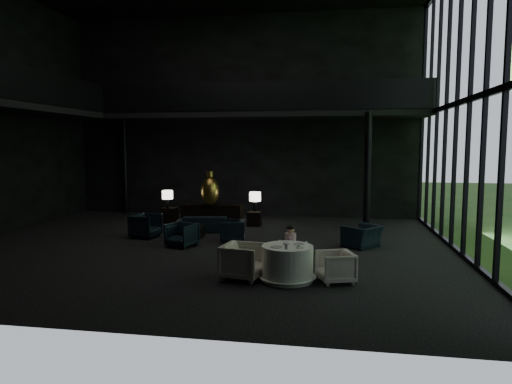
% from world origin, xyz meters
% --- Properties ---
extents(floor, '(14.00, 12.00, 0.02)m').
position_xyz_m(floor, '(0.00, 0.00, 0.00)').
color(floor, black).
rests_on(floor, ground).
extents(wall_back, '(14.00, 0.04, 8.00)m').
position_xyz_m(wall_back, '(0.00, 6.00, 4.00)').
color(wall_back, black).
rests_on(wall_back, ground).
extents(wall_front, '(14.00, 0.04, 8.00)m').
position_xyz_m(wall_front, '(0.00, -6.00, 4.00)').
color(wall_front, black).
rests_on(wall_front, ground).
extents(curtain_wall, '(0.20, 12.00, 8.00)m').
position_xyz_m(curtain_wall, '(6.95, 0.00, 4.00)').
color(curtain_wall, black).
rests_on(curtain_wall, ground).
extents(mezzanine_left, '(2.00, 12.00, 0.25)m').
position_xyz_m(mezzanine_left, '(-6.00, 0.00, 4.00)').
color(mezzanine_left, black).
rests_on(mezzanine_left, wall_left).
extents(mezzanine_back, '(12.00, 2.00, 0.25)m').
position_xyz_m(mezzanine_back, '(1.00, 5.00, 4.00)').
color(mezzanine_back, black).
rests_on(mezzanine_back, wall_back).
extents(railing_left, '(0.06, 12.00, 1.00)m').
position_xyz_m(railing_left, '(-5.00, 0.00, 4.60)').
color(railing_left, black).
rests_on(railing_left, mezzanine_left).
extents(railing_back, '(12.00, 0.06, 1.00)m').
position_xyz_m(railing_back, '(1.00, 4.00, 4.60)').
color(railing_back, black).
rests_on(railing_back, mezzanine_back).
extents(column_nw, '(0.24, 0.24, 4.00)m').
position_xyz_m(column_nw, '(-5.00, 5.70, 2.00)').
color(column_nw, black).
rests_on(column_nw, floor).
extents(column_ne, '(0.24, 0.24, 4.00)m').
position_xyz_m(column_ne, '(4.80, 4.00, 2.00)').
color(column_ne, black).
rests_on(column_ne, floor).
extents(console, '(2.21, 0.50, 0.70)m').
position_xyz_m(console, '(-0.72, 3.74, 0.35)').
color(console, black).
rests_on(console, floor).
extents(bronze_urn, '(0.66, 0.66, 1.23)m').
position_xyz_m(bronze_urn, '(-0.72, 3.51, 1.23)').
color(bronze_urn, '#8B5D1A').
rests_on(bronze_urn, console).
extents(side_table_left, '(0.51, 0.51, 0.56)m').
position_xyz_m(side_table_left, '(-2.32, 3.69, 0.28)').
color(side_table_left, black).
rests_on(side_table_left, floor).
extents(table_lamp_left, '(0.39, 0.39, 0.65)m').
position_xyz_m(table_lamp_left, '(-2.32, 3.50, 1.03)').
color(table_lamp_left, black).
rests_on(table_lamp_left, side_table_left).
extents(side_table_right, '(0.46, 0.46, 0.50)m').
position_xyz_m(side_table_right, '(0.88, 3.56, 0.25)').
color(side_table_right, black).
rests_on(side_table_right, floor).
extents(table_lamp_right, '(0.41, 0.41, 0.69)m').
position_xyz_m(table_lamp_right, '(0.88, 3.74, 1.00)').
color(table_lamp_right, black).
rests_on(table_lamp_right, side_table_right).
extents(sofa, '(1.75, 0.79, 0.66)m').
position_xyz_m(sofa, '(-0.52, 2.21, 0.33)').
color(sofa, '#122434').
rests_on(sofa, floor).
extents(lounge_armchair_west, '(0.88, 0.92, 0.82)m').
position_xyz_m(lounge_armchair_west, '(-2.10, 0.98, 0.41)').
color(lounge_armchair_west, black).
rests_on(lounge_armchair_west, floor).
extents(lounge_armchair_east, '(0.70, 0.74, 0.66)m').
position_xyz_m(lounge_armchair_east, '(0.69, 0.81, 0.33)').
color(lounge_armchair_east, black).
rests_on(lounge_armchair_east, floor).
extents(lounge_armchair_south, '(0.87, 0.84, 0.71)m').
position_xyz_m(lounge_armchair_south, '(-0.57, -0.10, 0.35)').
color(lounge_armchair_south, '#142A34').
rests_on(lounge_armchair_south, floor).
extents(window_armchair, '(0.96, 0.99, 0.73)m').
position_xyz_m(window_armchair, '(4.45, 0.68, 0.37)').
color(window_armchair, black).
rests_on(window_armchair, floor).
extents(coffee_table, '(0.82, 0.82, 0.36)m').
position_xyz_m(coffee_table, '(-0.74, 1.03, 0.18)').
color(coffee_table, black).
rests_on(coffee_table, floor).
extents(dining_table, '(1.23, 1.23, 0.75)m').
position_xyz_m(dining_table, '(2.69, -2.84, 0.33)').
color(dining_table, white).
rests_on(dining_table, floor).
extents(dining_chair_north, '(0.66, 0.63, 0.63)m').
position_xyz_m(dining_chair_north, '(2.68, -1.98, 0.32)').
color(dining_chair_north, beige).
rests_on(dining_chair_north, floor).
extents(dining_chair_east, '(0.77, 0.79, 0.65)m').
position_xyz_m(dining_chair_east, '(3.70, -2.78, 0.33)').
color(dining_chair_east, silver).
rests_on(dining_chair_east, floor).
extents(dining_chair_west, '(0.95, 1.00, 0.90)m').
position_xyz_m(dining_chair_west, '(1.73, -2.86, 0.45)').
color(dining_chair_west, beige).
rests_on(dining_chair_west, floor).
extents(child, '(0.26, 0.26, 0.56)m').
position_xyz_m(child, '(2.66, -1.83, 0.73)').
color(child, '#E797C3').
rests_on(child, dining_chair_north).
extents(plate_a, '(0.25, 0.25, 0.01)m').
position_xyz_m(plate_a, '(2.48, -3.02, 0.76)').
color(plate_a, white).
rests_on(plate_a, dining_table).
extents(plate_b, '(0.28, 0.28, 0.02)m').
position_xyz_m(plate_b, '(2.92, -2.65, 0.76)').
color(plate_b, white).
rests_on(plate_b, dining_table).
extents(saucer, '(0.22, 0.22, 0.01)m').
position_xyz_m(saucer, '(2.96, -3.01, 0.76)').
color(saucer, white).
rests_on(saucer, dining_table).
extents(coffee_cup, '(0.10, 0.10, 0.06)m').
position_xyz_m(coffee_cup, '(2.94, -2.98, 0.79)').
color(coffee_cup, white).
rests_on(coffee_cup, saucer).
extents(cereal_bowl, '(0.15, 0.15, 0.07)m').
position_xyz_m(cereal_bowl, '(2.66, -2.76, 0.79)').
color(cereal_bowl, white).
rests_on(cereal_bowl, dining_table).
extents(cream_pot, '(0.08, 0.08, 0.08)m').
position_xyz_m(cream_pot, '(2.69, -3.16, 0.79)').
color(cream_pot, '#99999E').
rests_on(cream_pot, dining_table).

